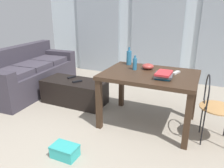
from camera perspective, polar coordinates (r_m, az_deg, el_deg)
The scene contains 15 objects.
ground_plane at distance 3.31m, azimuth 1.60°, elevation -8.53°, with size 8.54×8.54×0.00m, color gray.
wall_back at distance 5.02m, azimuth 11.85°, elevation 15.07°, with size 5.64×0.10×2.41m, color silver.
curtains at distance 4.95m, azimuth 11.49°, elevation 13.18°, with size 4.01×0.03×2.09m.
couch at distance 4.51m, azimuth -20.86°, elevation 2.44°, with size 0.98×2.02×0.85m.
coffee_table at distance 3.76m, azimuth -9.82°, elevation -1.97°, with size 1.07×0.51×0.40m.
craft_table at distance 2.93m, azimuth 9.82°, elevation 0.99°, with size 1.22×0.89×0.74m.
wire_chair at distance 2.81m, azimuth 24.86°, elevation -4.18°, with size 0.41×0.42×0.84m.
bottle_near at distance 3.01m, azimuth 6.02°, elevation 5.31°, with size 0.06×0.06×0.20m.
bottle_far at distance 3.27m, azimuth 4.48°, elevation 6.93°, with size 0.08×0.08×0.26m.
bowl at distance 3.07m, azimuth 9.41°, elevation 4.59°, with size 0.16×0.16×0.08m, color #9E3833.
book_stack at distance 2.71m, azimuth 13.43°, elevation 2.31°, with size 0.23×0.28×0.08m.
tv_remote_on_table at distance 2.96m, azimuth 16.45°, elevation 2.88°, with size 0.05×0.16×0.02m, color #B7B7B2.
tv_remote_primary at distance 3.60m, azimuth -9.11°, elevation 0.68°, with size 0.05×0.16×0.02m, color black.
tv_remote_secondary at distance 3.84m, azimuth -10.57°, elevation 1.77°, with size 0.05×0.15×0.02m, color black.
shoebox at distance 2.54m, azimuth -12.26°, elevation -16.84°, with size 0.29×0.19×0.14m.
Camera 1 is at (1.13, -1.32, 1.56)m, focal length 34.83 mm.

